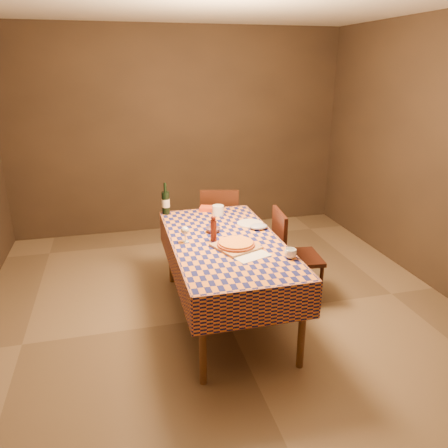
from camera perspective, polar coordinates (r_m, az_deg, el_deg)
The scene contains 16 objects.
room at distance 3.62m, azimuth 0.20°, elevation 6.45°, with size 5.00×5.10×2.70m.
dining_table at distance 3.82m, azimuth 0.18°, elevation -3.16°, with size 0.94×1.84×0.77m.
cutting_board at distance 3.64m, azimuth 1.57°, elevation -2.94°, with size 0.32×0.32×0.02m, color #AB7A50.
pizza at distance 3.63m, azimuth 1.57°, elevation -2.57°, with size 0.34×0.34×0.03m.
pepper_mill at distance 3.74m, azimuth -1.38°, elevation -0.67°, with size 0.06×0.06×0.23m.
bowl at distance 3.97m, azimuth -1.44°, elevation -0.78°, with size 0.13×0.13×0.04m, color #634753.
wine_glass at distance 3.73m, azimuth -5.11°, elevation -0.93°, with size 0.07×0.07×0.14m.
wine_bottle at distance 4.47m, azimuth -7.62°, elevation 2.82°, with size 0.11×0.11×0.32m.
deli_tub at distance 4.42m, azimuth -0.79°, elevation 1.81°, with size 0.12×0.12×0.10m, color white.
takeout_container at distance 4.56m, azimuth -2.07°, elevation 2.03°, with size 0.17×0.12×0.04m, color #CA401A.
white_plate at distance 4.17m, azimuth 3.41°, elevation 0.05°, with size 0.25×0.25×0.01m, color silver.
tumbler at distance 3.47m, azimuth 8.68°, elevation -3.83°, with size 0.10×0.10×0.08m, color white.
flour_patch at distance 3.51m, azimuth 3.36°, elevation -4.01°, with size 0.29×0.22×0.00m, color silver.
flour_bag at distance 4.05m, azimuth 4.54°, elevation -0.33°, with size 0.17×0.13×0.05m, color #98A3C2.
chair_far at distance 4.96m, azimuth -0.61°, elevation 0.27°, with size 0.51×0.51×0.93m.
chair_right at distance 4.23m, azimuth 8.61°, elevation -3.57°, with size 0.47×0.46×0.93m.
Camera 1 is at (-0.88, -3.41, 2.19)m, focal length 35.00 mm.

